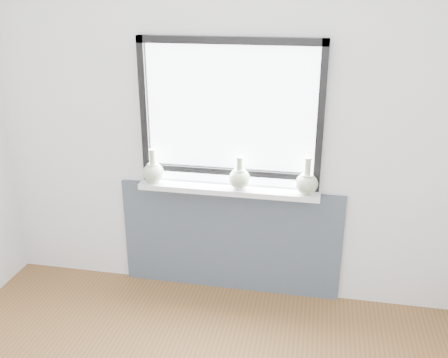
% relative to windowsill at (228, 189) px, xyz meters
% --- Properties ---
extents(back_wall, '(3.60, 0.02, 2.60)m').
position_rel_windowsill_xyz_m(back_wall, '(0.00, 0.10, 0.42)').
color(back_wall, silver).
rests_on(back_wall, ground).
extents(apron_panel, '(1.70, 0.03, 0.86)m').
position_rel_windowsill_xyz_m(apron_panel, '(0.00, 0.07, -0.45)').
color(apron_panel, '#444C5C').
rests_on(apron_panel, ground).
extents(windowsill, '(1.32, 0.18, 0.04)m').
position_rel_windowsill_xyz_m(windowsill, '(0.00, 0.00, 0.00)').
color(windowsill, silver).
rests_on(windowsill, apron_panel).
extents(window, '(1.30, 0.06, 1.05)m').
position_rel_windowsill_xyz_m(window, '(0.00, 0.06, 0.56)').
color(window, black).
rests_on(window, windowsill).
extents(vase_a, '(0.16, 0.16, 0.25)m').
position_rel_windowsill_xyz_m(vase_a, '(-0.56, -0.02, 0.10)').
color(vase_a, '#ACBF9C').
rests_on(vase_a, windowsill).
extents(vase_b, '(0.16, 0.16, 0.24)m').
position_rel_windowsill_xyz_m(vase_b, '(0.08, -0.01, 0.10)').
color(vase_b, '#ACBF9C').
rests_on(vase_b, windowsill).
extents(vase_c, '(0.16, 0.16, 0.27)m').
position_rel_windowsill_xyz_m(vase_c, '(0.56, -0.02, 0.10)').
color(vase_c, '#ACBF9C').
rests_on(vase_c, windowsill).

